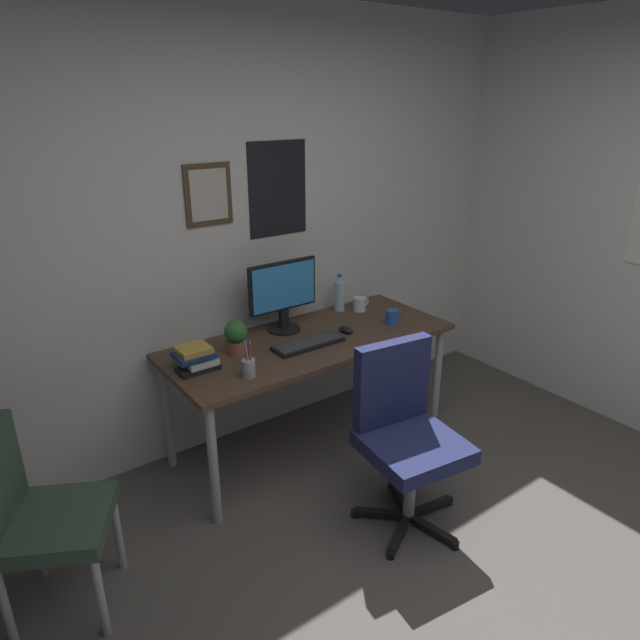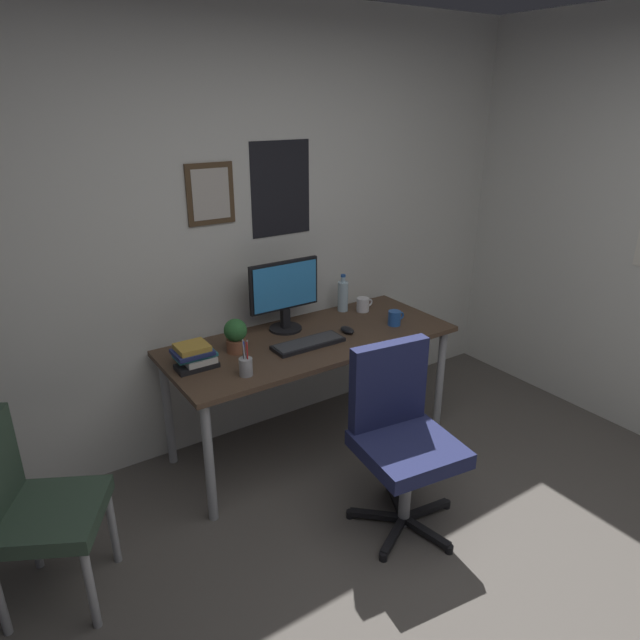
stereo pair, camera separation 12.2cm
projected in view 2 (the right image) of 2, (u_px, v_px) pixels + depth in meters
wall_back at (232, 236)px, 3.35m from camera, size 4.40×0.10×2.60m
desk at (311, 349)px, 3.38m from camera, size 1.74×0.72×0.73m
office_chair at (400, 429)px, 2.81m from camera, size 0.57×0.57×0.95m
side_chair at (31, 504)px, 2.33m from camera, size 0.57×0.57×0.88m
monitor at (284, 293)px, 3.40m from camera, size 0.46×0.20×0.43m
keyboard at (308, 343)px, 3.25m from camera, size 0.43×0.15×0.03m
computer_mouse at (347, 330)px, 3.43m from camera, size 0.06×0.11×0.04m
water_bottle at (343, 296)px, 3.75m from camera, size 0.07×0.07×0.25m
coffee_mug_near at (363, 305)px, 3.77m from camera, size 0.12×0.08×0.09m
coffee_mug_far at (395, 318)px, 3.54m from camera, size 0.12×0.08×0.09m
potted_plant at (236, 334)px, 3.14m from camera, size 0.13×0.13×0.20m
pen_cup at (246, 366)px, 2.89m from camera, size 0.07×0.07×0.20m
book_stack_left at (195, 356)px, 2.97m from camera, size 0.22×0.17×0.13m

